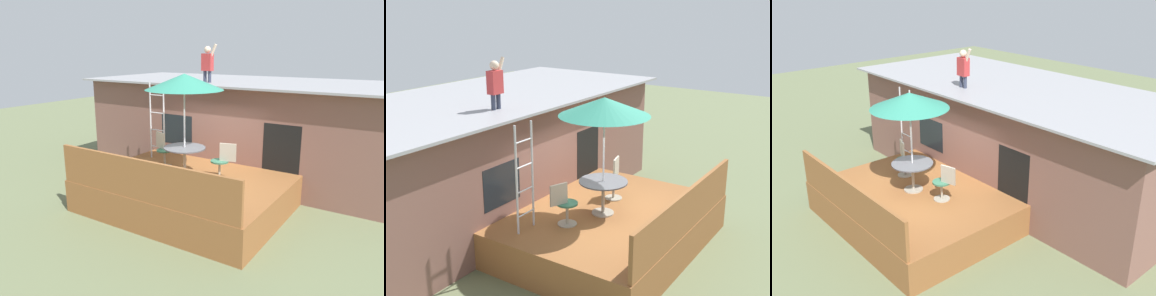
# 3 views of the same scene
# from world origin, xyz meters

# --- Properties ---
(ground_plane) EXTENTS (40.00, 40.00, 0.00)m
(ground_plane) POSITION_xyz_m (0.00, 0.00, 0.00)
(ground_plane) COLOR #66704C
(house) EXTENTS (10.50, 4.50, 2.95)m
(house) POSITION_xyz_m (0.00, 3.60, 1.48)
(house) COLOR brown
(house) RESTS_ON ground
(deck) EXTENTS (4.77, 3.81, 0.80)m
(deck) POSITION_xyz_m (0.00, 0.00, 0.40)
(deck) COLOR brown
(deck) RESTS_ON ground
(deck_railing) EXTENTS (4.67, 0.08, 0.90)m
(deck_railing) POSITION_xyz_m (0.00, -1.86, 1.25)
(deck_railing) COLOR brown
(deck_railing) RESTS_ON deck
(patio_table) EXTENTS (1.04, 1.04, 0.74)m
(patio_table) POSITION_xyz_m (-0.13, -0.02, 1.39)
(patio_table) COLOR #A59E8C
(patio_table) RESTS_ON deck
(patio_umbrella) EXTENTS (1.90, 1.90, 2.54)m
(patio_umbrella) POSITION_xyz_m (-0.13, -0.02, 3.15)
(patio_umbrella) COLOR silver
(patio_umbrella) RESTS_ON deck
(step_ladder) EXTENTS (0.52, 0.04, 2.20)m
(step_ladder) POSITION_xyz_m (-1.66, 0.85, 1.90)
(step_ladder) COLOR silver
(step_ladder) RESTS_ON deck
(person_figure) EXTENTS (0.47, 0.20, 1.11)m
(person_figure) POSITION_xyz_m (-0.84, 2.28, 3.55)
(person_figure) COLOR #33384C
(person_figure) RESTS_ON house
(patio_chair_left) EXTENTS (0.60, 0.44, 0.92)m
(patio_chair_left) POSITION_xyz_m (-1.07, 0.34, 1.26)
(patio_chair_left) COLOR #A59E8C
(patio_chair_left) RESTS_ON deck
(patio_chair_right) EXTENTS (0.61, 0.44, 0.92)m
(patio_chair_right) POSITION_xyz_m (0.81, 0.24, 1.26)
(patio_chair_right) COLOR #A59E8C
(patio_chair_right) RESTS_ON deck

